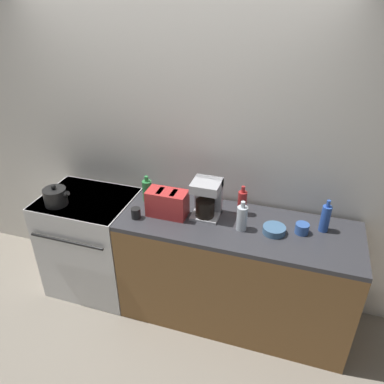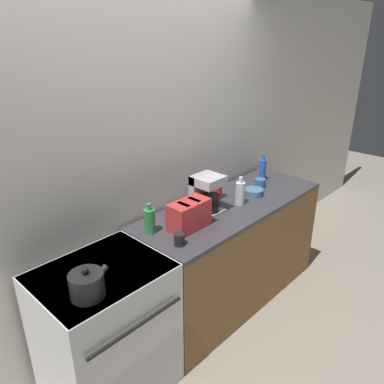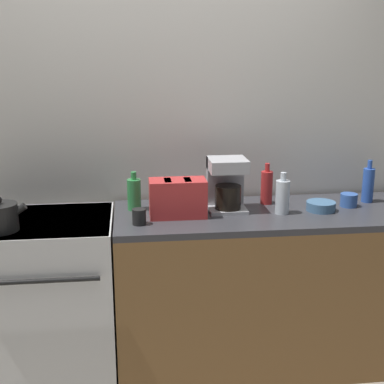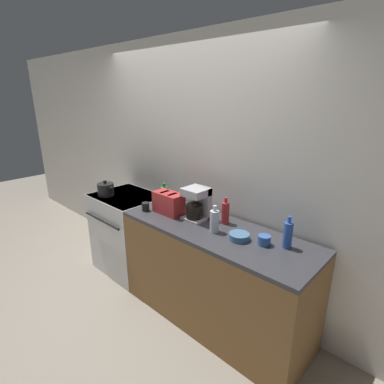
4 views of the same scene
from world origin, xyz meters
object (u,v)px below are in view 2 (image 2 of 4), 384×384
Objects in this scene: bottle_clear at (240,193)px; cup_blue at (260,183)px; bowl at (254,192)px; kettle at (87,285)px; stove at (107,331)px; cup_black at (179,239)px; coffee_maker at (206,193)px; bottle_green at (150,221)px; bottle_blue at (262,170)px; toaster at (189,215)px; bottle_red at (218,187)px.

bottle_clear is 0.44m from cup_blue.
bottle_clear reaches higher than bowl.
stove is at bearing 41.47° from kettle.
cup_black is at bearing -14.28° from stove.
cup_blue is 0.60× the size of bowl.
bottle_green is (-0.52, 0.06, -0.06)m from coffee_maker.
stove is at bearing -176.02° from bottle_blue.
cup_blue reaches higher than bowl.
bottle_blue is at bearing 16.16° from bottle_clear.
bottle_clear is (1.32, -0.03, 0.56)m from stove.
bottle_clear is at bearing -173.70° from bowl.
toaster is at bearing -172.58° from bottle_blue.
bottle_red is 0.82m from cup_black.
kettle is at bearing -157.11° from bottle_green.
cup_blue is (1.01, 0.07, -0.07)m from toaster.
toaster is (0.91, 0.13, 0.03)m from kettle.
cup_black is 0.51× the size of bowl.
coffee_maker reaches higher than bottle_red.
bottle_clear is at bearing 7.20° from cup_black.
kettle is at bearing -175.29° from bowl.
stove is 11.19× the size of cup_black.
toaster is (0.74, -0.02, 0.56)m from stove.
cup_black is at bearing -172.80° from bottle_clear.
stove is 4.06× the size of kettle.
stove is 1.20m from coffee_maker.
coffee_maker reaches higher than cup_black.
toaster is at bearing -175.97° from cup_blue.
stove is at bearing 178.53° from bottle_clear.
bottle_clear reaches higher than stove.
bowl is (1.05, -0.14, -0.07)m from bottle_green.
bottle_green is at bearing 14.96° from stove.
bottle_clear reaches higher than cup_blue.
kettle is 2.76× the size of cup_black.
bottle_red is at bearing 176.73° from bottle_blue.
toaster is 1.21× the size of bottle_blue.
bottle_blue reaches higher than bottle_clear.
kettle is at bearing -173.96° from cup_blue.
toaster is 3.15× the size of cup_blue.
bottle_red is 1.49× the size of bowl.
bottle_green reaches higher than kettle.
bottle_blue is at bearing 22.50° from bowl.
bowl is at bearing -7.76° from bottle_green.
bottle_red is at bearing 147.38° from bowl.
coffee_maker is at bearing -176.39° from bottle_blue.
coffee_maker is (1.20, 0.23, 0.08)m from kettle.
bottle_blue reaches higher than stove.
cup_black is at bearing -173.01° from bowl.
kettle is 0.92m from toaster.
kettle is 1.41× the size of bowl.
stove is 4.25× the size of bottle_green.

